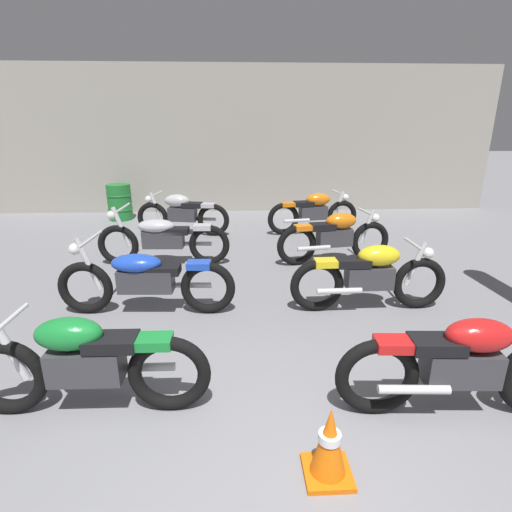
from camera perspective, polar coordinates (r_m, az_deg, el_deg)
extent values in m
cube|color=#9E998E|center=(10.65, -1.64, 16.08)|extent=(12.84, 0.24, 3.60)
torus|color=black|center=(3.89, -32.01, -14.39)|extent=(0.67, 0.12, 0.67)
torus|color=black|center=(3.45, -12.17, -16.03)|extent=(0.67, 0.12, 0.67)
cylinder|color=silver|center=(3.73, -31.61, -11.13)|extent=(0.24, 0.07, 0.56)
cube|color=#38383D|center=(3.57, -22.94, -14.04)|extent=(0.58, 0.25, 0.28)
ellipsoid|color=#197F33|center=(3.47, -25.09, -9.98)|extent=(0.52, 0.29, 0.26)
cube|color=black|center=(3.40, -19.83, -11.44)|extent=(0.40, 0.25, 0.10)
cube|color=#197F33|center=(3.31, -14.27, -11.67)|extent=(0.28, 0.20, 0.08)
cylinder|color=silver|center=(3.59, -31.47, -7.57)|extent=(0.04, 0.48, 0.04)
cylinder|color=silver|center=(3.62, -15.83, -14.95)|extent=(0.55, 0.08, 0.07)
torus|color=black|center=(5.35, -23.05, -4.19)|extent=(0.67, 0.14, 0.67)
torus|color=black|center=(4.96, -6.83, -4.51)|extent=(0.67, 0.14, 0.67)
cylinder|color=silver|center=(5.21, -22.67, -1.06)|extent=(0.28, 0.08, 0.66)
cube|color=#38383D|center=(5.07, -15.34, -3.34)|extent=(0.67, 0.27, 0.28)
ellipsoid|color=blue|center=(5.02, -16.66, -0.99)|extent=(0.62, 0.35, 0.22)
cube|color=black|center=(4.96, -13.03, -1.88)|extent=(0.41, 0.26, 0.10)
cube|color=blue|center=(4.86, -8.14, -1.24)|extent=(0.29, 0.21, 0.08)
cylinder|color=silver|center=(5.10, -22.47, 2.21)|extent=(0.07, 0.68, 0.04)
sphere|color=white|center=(5.21, -24.34, 0.92)|extent=(0.14, 0.14, 0.14)
cylinder|color=silver|center=(5.12, -9.45, -4.11)|extent=(0.55, 0.10, 0.07)
torus|color=black|center=(6.99, -18.96, 1.50)|extent=(0.67, 0.14, 0.67)
torus|color=black|center=(6.66, -6.64, 1.59)|extent=(0.67, 0.14, 0.67)
cylinder|color=silver|center=(6.88, -18.60, 3.97)|extent=(0.28, 0.08, 0.66)
cube|color=#38383D|center=(6.76, -13.01, 2.36)|extent=(0.67, 0.27, 0.28)
ellipsoid|color=#B7B7BC|center=(6.73, -13.98, 4.15)|extent=(0.61, 0.35, 0.22)
cube|color=black|center=(6.68, -11.25, 3.54)|extent=(0.41, 0.26, 0.10)
cube|color=#B7B7BC|center=(6.59, -7.61, 4.08)|extent=(0.29, 0.21, 0.08)
cylinder|color=silver|center=(6.80, -18.38, 6.51)|extent=(0.07, 0.68, 0.04)
sphere|color=white|center=(6.89, -19.87, 5.47)|extent=(0.14, 0.14, 0.14)
cylinder|color=silver|center=(6.82, -8.61, 1.74)|extent=(0.55, 0.10, 0.07)
torus|color=black|center=(8.75, -14.43, 5.25)|extent=(0.68, 0.23, 0.67)
torus|color=black|center=(8.36, -6.08, 5.13)|extent=(0.68, 0.23, 0.67)
cylinder|color=silver|center=(8.67, -14.07, 6.92)|extent=(0.25, 0.11, 0.56)
cube|color=#38383D|center=(8.51, -10.39, 5.86)|extent=(0.61, 0.34, 0.28)
ellipsoid|color=#B7B7BC|center=(8.49, -11.15, 7.71)|extent=(0.56, 0.37, 0.26)
cube|color=black|center=(8.41, -9.03, 7.17)|extent=(0.44, 0.31, 0.10)
cube|color=#B7B7BC|center=(8.32, -6.83, 7.15)|extent=(0.31, 0.25, 0.08)
cylinder|color=silver|center=(8.60, -13.83, 8.61)|extent=(0.12, 0.48, 0.04)
sphere|color=white|center=(8.69, -15.01, 7.81)|extent=(0.14, 0.14, 0.14)
cylinder|color=silver|center=(8.55, -7.52, 5.23)|extent=(0.55, 0.17, 0.07)
torus|color=black|center=(3.48, 16.77, -16.12)|extent=(0.68, 0.15, 0.67)
cube|color=#38383D|center=(3.66, 27.03, -13.80)|extent=(0.59, 0.27, 0.28)
ellipsoid|color=red|center=(3.57, 29.15, -9.79)|extent=(0.54, 0.31, 0.26)
cube|color=black|center=(3.47, 24.21, -11.35)|extent=(0.41, 0.26, 0.10)
cube|color=red|center=(3.35, 18.93, -11.74)|extent=(0.29, 0.22, 0.08)
cylinder|color=silver|center=(3.47, 21.50, -17.22)|extent=(0.55, 0.10, 0.07)
torus|color=black|center=(5.46, 22.14, -3.61)|extent=(0.67, 0.11, 0.67)
torus|color=black|center=(5.04, 8.64, -4.19)|extent=(0.67, 0.11, 0.67)
cylinder|color=silver|center=(5.34, 21.70, -1.06)|extent=(0.24, 0.07, 0.56)
cube|color=#38383D|center=(5.18, 15.75, -2.89)|extent=(0.57, 0.24, 0.28)
ellipsoid|color=yellow|center=(5.12, 17.08, 0.07)|extent=(0.52, 0.28, 0.26)
cube|color=black|center=(5.04, 13.59, -0.87)|extent=(0.40, 0.24, 0.10)
cube|color=yellow|center=(4.96, 9.93, -0.95)|extent=(0.28, 0.20, 0.08)
cylinder|color=silver|center=(5.24, 21.44, 1.60)|extent=(0.04, 0.48, 0.04)
sphere|color=white|center=(5.36, 23.23, 0.39)|extent=(0.14, 0.14, 0.14)
cylinder|color=silver|center=(4.99, 11.75, -4.88)|extent=(0.55, 0.07, 0.07)
torus|color=black|center=(7.10, 15.88, 2.06)|extent=(0.68, 0.21, 0.67)
torus|color=black|center=(6.61, 5.80, 1.49)|extent=(0.68, 0.21, 0.67)
cylinder|color=silver|center=(7.00, 15.48, 4.07)|extent=(0.25, 0.11, 0.56)
cube|color=#38383D|center=(6.80, 11.07, 2.60)|extent=(0.60, 0.32, 0.28)
ellipsoid|color=orange|center=(6.77, 12.00, 4.92)|extent=(0.56, 0.35, 0.26)
cube|color=black|center=(6.67, 9.42, 4.16)|extent=(0.43, 0.30, 0.10)
cube|color=orange|center=(6.56, 6.72, 4.05)|extent=(0.31, 0.24, 0.08)
cylinder|color=silver|center=(6.91, 15.22, 6.14)|extent=(0.11, 0.48, 0.04)
sphere|color=white|center=(7.03, 16.61, 5.21)|extent=(0.14, 0.14, 0.14)
cylinder|color=silver|center=(6.58, 8.21, 1.12)|extent=(0.55, 0.15, 0.07)
torus|color=black|center=(8.86, 12.06, 5.58)|extent=(0.68, 0.21, 0.67)
torus|color=black|center=(8.42, 3.90, 5.29)|extent=(0.68, 0.21, 0.67)
cylinder|color=silver|center=(8.77, 11.69, 7.22)|extent=(0.25, 0.11, 0.56)
cube|color=#38383D|center=(8.60, 8.11, 6.10)|extent=(0.60, 0.32, 0.28)
ellipsoid|color=orange|center=(8.58, 8.83, 7.95)|extent=(0.56, 0.36, 0.26)
cube|color=black|center=(8.48, 6.76, 7.37)|extent=(0.43, 0.30, 0.10)
cube|color=orange|center=(8.39, 4.60, 7.31)|extent=(0.31, 0.24, 0.08)
cylinder|color=silver|center=(8.70, 11.44, 8.89)|extent=(0.11, 0.48, 0.04)
sphere|color=white|center=(8.80, 12.60, 8.13)|extent=(0.14, 0.14, 0.14)
cylinder|color=silver|center=(8.38, 5.79, 5.02)|extent=(0.55, 0.15, 0.07)
cylinder|color=#1E722D|center=(10.26, -18.79, 7.27)|extent=(0.56, 0.56, 0.85)
torus|color=#1E722D|center=(10.23, -18.89, 8.20)|extent=(0.59, 0.59, 0.03)
torus|color=#1E722D|center=(10.29, -18.70, 6.35)|extent=(0.59, 0.59, 0.03)
cube|color=orange|center=(3.12, 10.07, -27.97)|extent=(0.32, 0.32, 0.04)
cone|color=orange|center=(2.93, 10.39, -24.32)|extent=(0.24, 0.24, 0.50)
cylinder|color=white|center=(2.91, 10.42, -23.96)|extent=(0.15, 0.15, 0.06)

